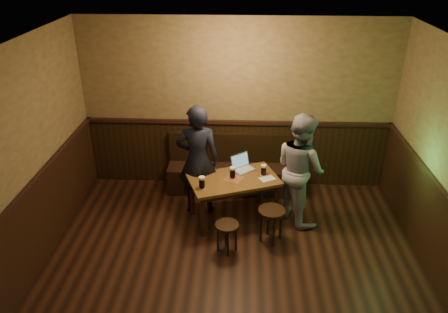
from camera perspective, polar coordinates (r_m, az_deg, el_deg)
room at (r=4.65m, az=1.08°, el=-7.46°), size 5.04×6.04×2.84m
bench at (r=7.27m, az=1.44°, el=-2.11°), size 2.20×0.50×0.95m
pub_table at (r=6.39m, az=1.28°, el=-3.60°), size 1.44×1.13×0.68m
stool_left at (r=5.87m, az=0.40°, el=-9.51°), size 0.36×0.36×0.43m
stool_right at (r=6.06m, az=6.23°, el=-7.72°), size 0.45×0.45×0.50m
pint_left at (r=6.08m, az=-2.90°, el=-3.40°), size 0.11×0.11×0.18m
pint_mid at (r=6.33m, az=1.13°, el=-2.11°), size 0.11×0.11×0.17m
pint_right at (r=6.43m, az=5.19°, el=-1.75°), size 0.11×0.11×0.17m
laptop at (r=6.58m, az=2.40°, el=-1.21°), size 0.41×0.40×0.23m
menu at (r=6.37m, az=5.66°, el=-2.88°), size 0.27×0.24×0.00m
person_suit at (r=6.46m, az=-3.42°, el=-0.49°), size 0.64×0.42×1.74m
person_grey at (r=6.38m, az=9.93°, el=-1.54°), size 0.96×1.02×1.68m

